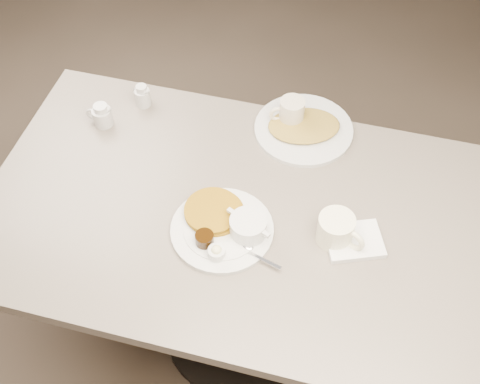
% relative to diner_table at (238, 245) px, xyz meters
% --- Properties ---
extents(room, '(7.04, 8.04, 2.84)m').
position_rel_diner_table_xyz_m(room, '(0.00, 0.00, 0.82)').
color(room, '#4C3F33').
rests_on(room, ground).
extents(diner_table, '(1.50, 0.90, 0.75)m').
position_rel_diner_table_xyz_m(diner_table, '(0.00, 0.00, 0.00)').
color(diner_table, slate).
rests_on(diner_table, ground).
extents(main_plate, '(0.39, 0.39, 0.07)m').
position_rel_diner_table_xyz_m(main_plate, '(-0.02, -0.07, 0.19)').
color(main_plate, silver).
rests_on(main_plate, diner_table).
extents(coffee_mug_near, '(0.16, 0.14, 0.09)m').
position_rel_diner_table_xyz_m(coffee_mug_near, '(0.29, -0.02, 0.22)').
color(coffee_mug_near, white).
rests_on(coffee_mug_near, diner_table).
extents(napkin, '(0.19, 0.17, 0.02)m').
position_rel_diner_table_xyz_m(napkin, '(0.34, -0.02, 0.18)').
color(napkin, white).
rests_on(napkin, diner_table).
extents(coffee_mug_far, '(0.12, 0.10, 0.10)m').
position_rel_diner_table_xyz_m(coffee_mug_far, '(0.07, 0.39, 0.22)').
color(coffee_mug_far, beige).
rests_on(coffee_mug_far, diner_table).
extents(creamer_left, '(0.10, 0.08, 0.08)m').
position_rel_diner_table_xyz_m(creamer_left, '(-0.52, 0.24, 0.21)').
color(creamer_left, beige).
rests_on(creamer_left, diner_table).
extents(creamer_right, '(0.07, 0.05, 0.08)m').
position_rel_diner_table_xyz_m(creamer_right, '(-0.42, 0.35, 0.21)').
color(creamer_right, beige).
rests_on(creamer_right, diner_table).
extents(hash_plate, '(0.41, 0.41, 0.04)m').
position_rel_diner_table_xyz_m(hash_plate, '(0.12, 0.37, 0.18)').
color(hash_plate, beige).
rests_on(hash_plate, diner_table).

